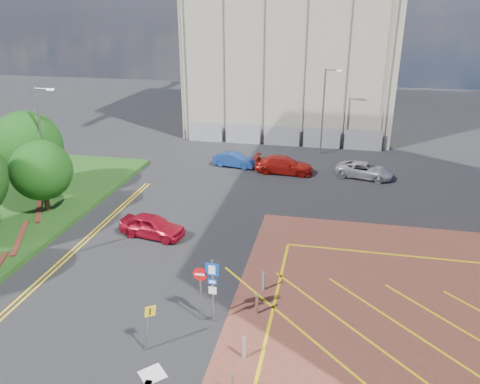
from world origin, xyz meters
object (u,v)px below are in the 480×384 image
(car_red_left, at_px, (152,226))
(warning_sign, at_px, (148,322))
(tree_c, at_px, (41,170))
(lamp_back, at_px, (324,109))
(sign_cluster, at_px, (208,285))
(car_red_back, at_px, (284,165))
(car_silver_back, at_px, (365,170))
(car_blue_back, at_px, (235,160))
(lamp_left_far, at_px, (43,140))
(tree_d, at_px, (27,145))

(car_red_left, bearing_deg, warning_sign, -149.27)
(tree_c, distance_m, car_red_left, 8.68)
(lamp_back, xyz_separation_m, sign_cluster, (-3.78, -27.02, -2.41))
(car_red_back, xyz_separation_m, car_silver_back, (6.67, 0.20, -0.08))
(warning_sign, distance_m, car_blue_back, 23.98)
(car_red_back, bearing_deg, lamp_left_far, 123.78)
(lamp_left_far, height_order, car_blue_back, lamp_left_far)
(tree_d, xyz_separation_m, car_silver_back, (24.37, 8.99, -3.23))
(car_red_left, bearing_deg, car_red_back, -16.42)
(sign_cluster, xyz_separation_m, car_blue_back, (-3.51, 21.57, -1.33))
(tree_c, bearing_deg, warning_sign, -43.59)
(tree_c, relative_size, car_red_back, 0.99)
(car_red_left, relative_size, car_blue_back, 1.08)
(warning_sign, height_order, car_red_left, warning_sign)
(lamp_back, bearing_deg, tree_d, -143.91)
(warning_sign, relative_size, car_blue_back, 0.59)
(tree_c, height_order, car_silver_back, tree_c)
(warning_sign, height_order, car_red_back, warning_sign)
(tree_d, relative_size, car_red_back, 1.23)
(car_blue_back, height_order, car_silver_back, car_silver_back)
(tree_d, relative_size, car_silver_back, 1.32)
(sign_cluster, xyz_separation_m, car_red_back, (0.91, 20.80, -1.24))
(tree_d, height_order, car_red_left, tree_d)
(lamp_left_far, xyz_separation_m, warning_sign, (12.85, -13.36, -3.23))
(lamp_back, xyz_separation_m, car_silver_back, (3.79, -6.01, -3.72))
(car_silver_back, bearing_deg, sign_cluster, 173.07)
(tree_d, height_order, warning_sign, tree_d)
(tree_c, relative_size, car_red_left, 1.19)
(car_red_back, bearing_deg, car_red_left, 155.61)
(sign_cluster, relative_size, car_red_back, 0.65)
(tree_c, height_order, sign_cluster, tree_c)
(sign_cluster, height_order, car_red_back, sign_cluster)
(tree_c, bearing_deg, car_red_left, -10.84)
(warning_sign, bearing_deg, tree_d, 136.12)
(car_red_back, bearing_deg, car_blue_back, 81.91)
(lamp_back, distance_m, car_red_left, 22.02)
(lamp_left_far, height_order, sign_cluster, lamp_left_far)
(tree_c, distance_m, lamp_back, 25.19)
(tree_c, relative_size, warning_sign, 2.18)
(car_red_left, distance_m, car_blue_back, 14.27)
(lamp_back, height_order, car_blue_back, lamp_back)
(tree_c, xyz_separation_m, car_blue_back, (10.29, 12.55, -2.57))
(car_blue_back, bearing_deg, warning_sign, -167.22)
(car_red_back, bearing_deg, sign_cluster, 179.21)
(lamp_left_far, bearing_deg, car_silver_back, 24.13)
(lamp_back, height_order, car_red_back, lamp_back)
(tree_c, distance_m, warning_sign, 16.57)
(car_blue_back, bearing_deg, lamp_left_far, 142.11)
(car_silver_back, bearing_deg, tree_c, 132.19)
(lamp_left_far, distance_m, warning_sign, 18.82)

